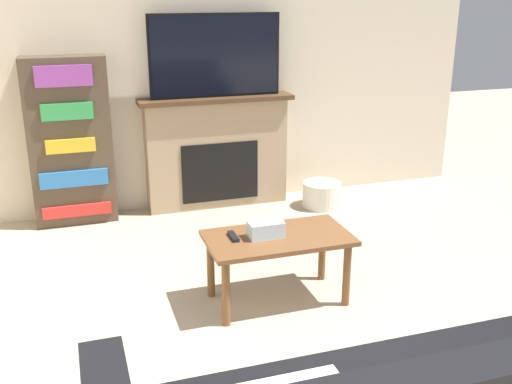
# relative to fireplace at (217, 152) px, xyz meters

# --- Properties ---
(wall_back) EXTENTS (5.62, 0.06, 2.70)m
(wall_back) POSITION_rel_fireplace_xyz_m (-0.29, 0.14, 0.84)
(wall_back) COLOR beige
(wall_back) RESTS_ON ground_plane
(fireplace) EXTENTS (1.38, 0.28, 1.02)m
(fireplace) POSITION_rel_fireplace_xyz_m (0.00, 0.00, 0.00)
(fireplace) COLOR tan
(fireplace) RESTS_ON ground_plane
(tv) EXTENTS (1.16, 0.03, 0.71)m
(tv) POSITION_rel_fireplace_xyz_m (0.00, -0.02, 0.86)
(tv) COLOR black
(tv) RESTS_ON fireplace
(coffee_table) EXTENTS (0.91, 0.50, 0.45)m
(coffee_table) POSITION_rel_fireplace_xyz_m (-0.09, -1.89, -0.13)
(coffee_table) COLOR brown
(coffee_table) RESTS_ON ground_plane
(tissue_box) EXTENTS (0.22, 0.12, 0.10)m
(tissue_box) POSITION_rel_fireplace_xyz_m (-0.17, -1.88, -0.01)
(tissue_box) COLOR silver
(tissue_box) RESTS_ON coffee_table
(remote_control) EXTENTS (0.04, 0.15, 0.02)m
(remote_control) POSITION_rel_fireplace_xyz_m (-0.37, -1.84, -0.05)
(remote_control) COLOR black
(remote_control) RESTS_ON coffee_table
(bookshelf) EXTENTS (0.67, 0.29, 1.42)m
(bookshelf) POSITION_rel_fireplace_xyz_m (-1.27, -0.02, 0.20)
(bookshelf) COLOR #4C3D2D
(bookshelf) RESTS_ON ground_plane
(storage_basket) EXTENTS (0.35, 0.35, 0.23)m
(storage_basket) POSITION_rel_fireplace_xyz_m (0.91, -0.34, -0.40)
(storage_basket) COLOR silver
(storage_basket) RESTS_ON ground_plane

